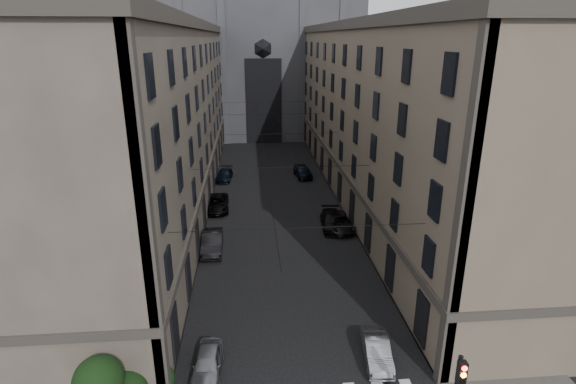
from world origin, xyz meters
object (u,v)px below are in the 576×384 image
object	(u,v)px
car_left_midfar	(217,203)
car_right_near	(377,350)
car_right_midfar	(332,221)
car_left_near	(208,363)
car_left_midnear	(212,242)
car_right_midnear	(339,222)
car_right_far	(303,171)
gothic_tower	(261,34)
car_left_far	(224,175)

from	to	relation	value
car_left_midfar	car_right_near	bearing A→B (deg)	-68.95
car_left_midfar	car_right_midfar	world-z (taller)	car_left_midfar
car_left_near	car_left_midnear	size ratio (longest dim) A/B	0.79
car_left_midnear	car_right_midnear	bearing A→B (deg)	16.31
car_right_far	car_right_midnear	bearing A→B (deg)	-90.94
gothic_tower	car_right_midnear	xyz separation A→B (m)	(5.63, -48.46, -17.11)
car_left_midnear	car_left_midfar	world-z (taller)	car_left_midnear
car_left_midfar	car_right_near	world-z (taller)	car_left_midfar
car_left_midnear	car_right_midfar	xyz separation A→B (m)	(11.02, 3.95, -0.08)
car_right_far	car_left_near	bearing A→B (deg)	-110.56
gothic_tower	car_left_far	bearing A→B (deg)	-100.48
car_left_midfar	car_right_far	bearing A→B (deg)	44.27
car_left_near	car_right_midfar	world-z (taller)	car_right_midfar
car_right_midfar	car_left_midnear	bearing A→B (deg)	-155.47
car_right_midnear	gothic_tower	bearing A→B (deg)	93.69
car_left_midnear	car_right_far	bearing A→B (deg)	62.56
car_left_far	car_right_far	world-z (taller)	car_right_far
car_left_midnear	car_right_far	distance (m)	22.97
car_left_far	car_right_near	world-z (taller)	car_left_far
car_right_midnear	car_right_midfar	xyz separation A→B (m)	(-0.59, 0.30, 0.04)
gothic_tower	car_right_near	distance (m)	69.02
car_left_midfar	car_right_midfar	bearing A→B (deg)	-29.13
car_right_far	car_left_midnear	bearing A→B (deg)	-122.05
car_right_near	car_right_midnear	world-z (taller)	car_right_midnear
gothic_tower	car_left_midnear	world-z (taller)	gothic_tower
car_right_near	car_right_midfar	bearing A→B (deg)	93.23
car_right_near	car_right_midnear	distance (m)	18.32
car_left_far	car_right_far	size ratio (longest dim) A/B	0.97
car_left_near	car_left_midfar	distance (m)	24.54
car_right_midfar	car_right_near	bearing A→B (deg)	-87.78
car_left_near	car_left_midfar	size ratio (longest dim) A/B	0.72
car_left_midfar	car_right_midfar	size ratio (longest dim) A/B	1.07
car_right_midnear	car_right_near	bearing A→B (deg)	-97.41
car_left_midfar	car_left_midnear	bearing A→B (deg)	-90.79
car_left_far	gothic_tower	bearing A→B (deg)	84.95
gothic_tower	car_right_midfar	xyz separation A→B (m)	(5.04, -48.16, -17.07)
car_right_near	car_right_midnear	size ratio (longest dim) A/B	0.79
car_left_midnear	car_left_midfar	distance (m)	9.68
car_right_midnear	car_right_midfar	world-z (taller)	car_right_midfar
gothic_tower	car_right_midnear	world-z (taller)	gothic_tower
car_left_near	car_right_midnear	world-z (taller)	car_right_midnear
car_left_near	car_right_midnear	size ratio (longest dim) A/B	0.78
car_right_midnear	car_right_midfar	distance (m)	0.66
gothic_tower	car_left_midfar	world-z (taller)	gothic_tower
car_left_midfar	car_right_midnear	bearing A→B (deg)	-29.13
car_left_near	car_left_midnear	world-z (taller)	car_left_midnear
car_left_midnear	car_left_far	world-z (taller)	car_left_midnear
car_left_far	car_right_midnear	world-z (taller)	car_right_midnear
car_left_midnear	car_right_midnear	xyz separation A→B (m)	(11.60, 3.65, -0.11)
car_left_far	car_right_near	size ratio (longest dim) A/B	1.16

